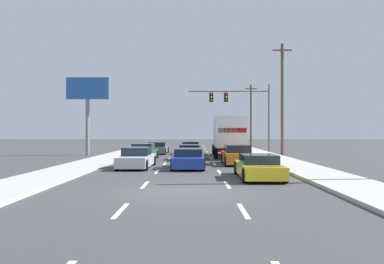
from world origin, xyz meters
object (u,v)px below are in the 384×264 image
at_px(car_black, 190,153).
at_px(utility_pole_mid, 282,98).
at_px(traffic_signal_mast, 236,103).
at_px(car_blue, 188,159).
at_px(car_gray, 158,148).
at_px(car_orange, 237,155).
at_px(box_truck, 228,134).
at_px(utility_pole_far, 251,115).
at_px(car_green, 144,152).
at_px(car_silver, 137,158).
at_px(roadside_billboard, 88,100).
at_px(car_tan, 191,148).
at_px(car_yellow, 258,167).

xyz_separation_m(car_black, utility_pole_mid, (8.52, 5.40, 4.80)).
bearing_deg(traffic_signal_mast, car_blue, -105.15).
height_order(car_gray, car_orange, car_orange).
distance_m(box_truck, utility_pole_far, 23.82).
bearing_deg(car_orange, box_truck, 89.51).
xyz_separation_m(car_orange, utility_pole_mid, (5.30, 9.62, 4.73)).
relative_size(car_green, car_black, 1.00).
xyz_separation_m(car_black, car_blue, (-0.01, -7.11, 0.02)).
height_order(car_silver, car_black, car_silver).
bearing_deg(car_blue, roadside_billboard, 127.92).
relative_size(car_tan, traffic_signal_mast, 0.49).
distance_m(car_gray, car_silver, 14.40).
xyz_separation_m(car_green, utility_pole_far, (12.37, 26.35, 4.18)).
bearing_deg(car_silver, box_truck, 56.60).
xyz_separation_m(car_silver, utility_pole_far, (11.91, 32.78, 4.18)).
distance_m(car_black, box_truck, 4.75).
xyz_separation_m(box_truck, car_orange, (-0.06, -7.33, -1.36)).
height_order(car_blue, roadside_billboard, roadside_billboard).
distance_m(car_gray, utility_pole_mid, 13.00).
relative_size(car_green, car_tan, 1.06).
distance_m(car_silver, car_orange, 6.83).
relative_size(car_tan, utility_pole_mid, 0.42).
bearing_deg(car_gray, car_black, -66.68).
bearing_deg(car_gray, utility_pole_mid, -11.16).
height_order(traffic_signal_mast, utility_pole_mid, utility_pole_mid).
relative_size(car_green, car_orange, 1.05).
height_order(car_yellow, utility_pole_far, utility_pole_far).
xyz_separation_m(car_tan, car_orange, (3.24, -11.24, 0.03)).
height_order(car_green, car_yellow, car_green).
bearing_deg(car_orange, traffic_signal_mast, 83.86).
relative_size(car_blue, traffic_signal_mast, 0.46).
xyz_separation_m(car_green, car_silver, (0.46, -6.43, -0.01)).
relative_size(car_blue, roadside_billboard, 0.56).
height_order(car_silver, utility_pole_far, utility_pole_far).
bearing_deg(car_tan, roadside_billboard, -169.16).
distance_m(car_blue, utility_pole_far, 34.63).
distance_m(car_black, car_yellow, 12.17).
bearing_deg(roadside_billboard, car_yellow, -52.50).
height_order(car_tan, utility_pole_mid, utility_pole_mid).
bearing_deg(utility_pole_far, utility_pole_mid, -90.64).
xyz_separation_m(car_tan, traffic_signal_mast, (4.85, 3.78, 4.74)).
xyz_separation_m(car_silver, roadside_billboard, (-6.43, 11.84, 4.59)).
bearing_deg(car_yellow, car_blue, 126.37).
xyz_separation_m(car_green, traffic_signal_mast, (8.46, 11.03, 4.75)).
bearing_deg(roadside_billboard, car_green, -42.20).
bearing_deg(car_green, utility_pole_mid, 24.86).
xyz_separation_m(traffic_signal_mast, utility_pole_mid, (3.68, -5.40, 0.02)).
distance_m(car_tan, car_orange, 11.70).
distance_m(car_blue, utility_pole_mid, 15.88).
bearing_deg(car_yellow, utility_pole_far, 81.90).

